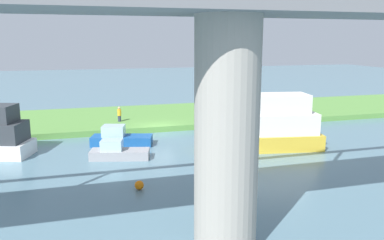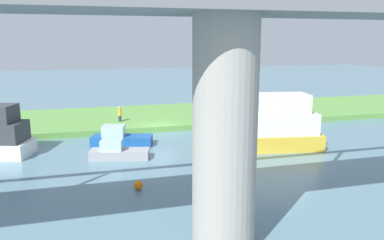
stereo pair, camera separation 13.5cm
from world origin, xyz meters
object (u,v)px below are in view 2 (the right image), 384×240
object	(u,v)px
pontoon_yellow	(265,127)
riverboat_paddlewheel	(120,138)
person_on_bank	(120,114)
skiff_small	(118,152)
bridge_pylon	(225,137)
marker_buoy	(138,185)
mooring_post	(242,114)

from	to	relation	value
pontoon_yellow	riverboat_paddlewheel	xyz separation A→B (m)	(10.29, -4.01, -1.11)
person_on_bank	skiff_small	bearing A→B (deg)	83.53
person_on_bank	bridge_pylon	bearing A→B (deg)	94.20
bridge_pylon	riverboat_paddlewheel	bearing A→B (deg)	-81.90
person_on_bank	marker_buoy	xyz separation A→B (m)	(0.62, 16.21, -0.95)
bridge_pylon	pontoon_yellow	world-z (taller)	bridge_pylon
pontoon_yellow	marker_buoy	bearing A→B (deg)	28.78
pontoon_yellow	skiff_small	bearing A→B (deg)	-2.30
bridge_pylon	skiff_small	xyz separation A→B (m)	(2.85, -12.94, -3.94)
skiff_small	marker_buoy	xyz separation A→B (m)	(-0.53, 6.06, -0.22)
bridge_pylon	riverboat_paddlewheel	size ratio (longest dim) A/B	1.82
riverboat_paddlewheel	marker_buoy	size ratio (longest dim) A/B	9.73
mooring_post	bridge_pylon	bearing A→B (deg)	65.28
mooring_post	riverboat_paddlewheel	world-z (taller)	riverboat_paddlewheel
person_on_bank	pontoon_yellow	size ratio (longest dim) A/B	0.15
riverboat_paddlewheel	bridge_pylon	bearing A→B (deg)	98.10
person_on_bank	riverboat_paddlewheel	world-z (taller)	person_on_bank
bridge_pylon	pontoon_yellow	xyz separation A→B (m)	(-7.94, -12.51, -2.76)
bridge_pylon	skiff_small	distance (m)	13.83
person_on_bank	marker_buoy	world-z (taller)	person_on_bank
person_on_bank	mooring_post	xyz separation A→B (m)	(-11.62, 1.53, -0.29)
person_on_bank	mooring_post	size ratio (longest dim) A/B	1.70
marker_buoy	skiff_small	bearing A→B (deg)	-84.97
bridge_pylon	skiff_small	bearing A→B (deg)	-77.59
mooring_post	marker_buoy	world-z (taller)	mooring_post
mooring_post	riverboat_paddlewheel	size ratio (longest dim) A/B	0.17
mooring_post	pontoon_yellow	distance (m)	9.29
bridge_pylon	pontoon_yellow	distance (m)	15.07
person_on_bank	skiff_small	size ratio (longest dim) A/B	0.33
mooring_post	pontoon_yellow	bearing A→B (deg)	77.62
person_on_bank	riverboat_paddlewheel	bearing A→B (deg)	84.33
mooring_post	riverboat_paddlewheel	distance (m)	13.27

